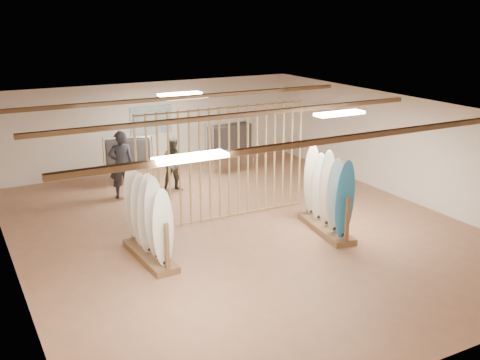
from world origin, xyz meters
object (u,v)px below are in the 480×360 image
clothing_rack_b (230,140)px  shopper_a (121,160)px  rack_left (149,231)px  clothing_rack_a (128,154)px  shopper_b (175,161)px  rack_right (327,205)px

clothing_rack_b → shopper_a: size_ratio=0.77×
rack_left → clothing_rack_b: size_ratio=1.18×
shopper_a → rack_left: bearing=87.1°
clothing_rack_a → shopper_b: bearing=-44.9°
rack_right → clothing_rack_b: bearing=96.0°
shopper_b → rack_right: bearing=-57.2°
clothing_rack_a → clothing_rack_b: bearing=0.8°
clothing_rack_a → shopper_a: bearing=-110.5°
clothing_rack_a → clothing_rack_b: size_ratio=0.88×
rack_left → rack_right: size_ratio=0.95×
rack_left → shopper_a: bearing=77.4°
rack_right → shopper_b: (-1.94, 4.53, 0.24)m
rack_right → shopper_a: size_ratio=0.96×
clothing_rack_b → shopper_b: 2.42m
rack_left → shopper_a: size_ratio=0.91×
rack_left → rack_right: 4.17m
rack_left → shopper_b: size_ratio=1.10×
rack_left → clothing_rack_b: bearing=45.1°
rack_right → shopper_b: size_ratio=1.16×
clothing_rack_b → shopper_a: bearing=-176.0°
shopper_a → shopper_b: shopper_a is taller
clothing_rack_b → shopper_a: (-3.72, -0.78, -0.01)m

